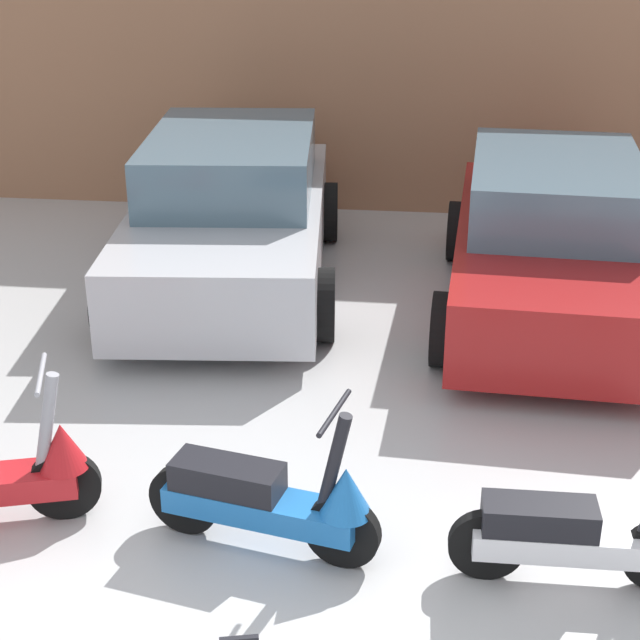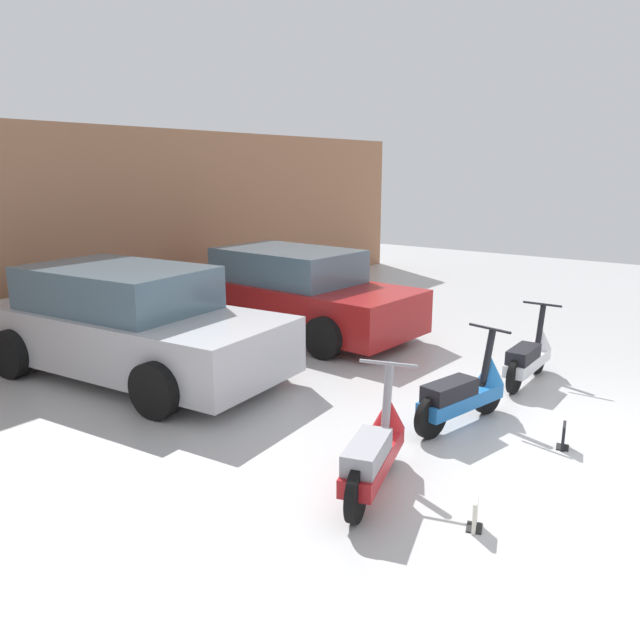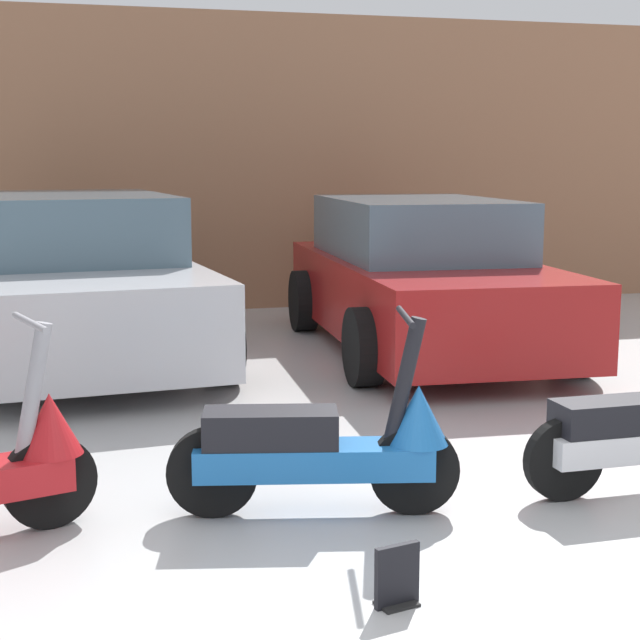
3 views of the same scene
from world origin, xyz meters
name	(u,v)px [view 3 (image 3 of 3)]	position (x,y,z in m)	size (l,w,h in m)	color
ground_plane	(364,612)	(0.00, 0.00, 0.00)	(28.00, 28.00, 0.00)	#B2B2B2
wall_back	(157,163)	(0.00, 8.07, 1.74)	(19.60, 0.12, 3.48)	#9E6B4C
scooter_front_right	(327,445)	(0.14, 1.10, 0.37)	(1.48, 0.63, 1.04)	black
car_rear_left	(80,281)	(-0.97, 5.48, 0.71)	(2.41, 4.51, 1.48)	#B7B7BC
car_rear_center	(422,279)	(2.16, 5.09, 0.68)	(2.21, 4.28, 1.42)	maroon
placard_near_right_scooter	(397,579)	(0.15, 0.02, 0.11)	(0.20, 0.15, 0.26)	black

